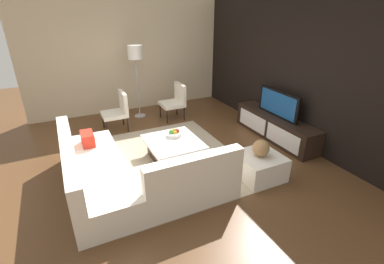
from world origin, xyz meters
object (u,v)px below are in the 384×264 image
coffee_table (173,150)px  accent_chair_far (175,99)px  television (278,104)px  decorative_ball (261,148)px  accent_chair_near (118,109)px  floor_lamp (135,56)px  fruit_bowl (174,133)px  media_console (275,127)px  ottoman (259,166)px  sectional_couch (127,175)px

coffee_table → accent_chair_far: bearing=155.9°
television → decorative_ball: bearing=-50.0°
accent_chair_near → accent_chair_far: same height
floor_lamp → decorative_ball: (3.55, 0.98, -0.97)m
fruit_bowl → coffee_table: bearing=-29.0°
media_console → fruit_bowl: (-0.28, -2.20, 0.18)m
coffee_table → ottoman: bearing=42.3°
floor_lamp → media_console: bearing=41.8°
media_console → ottoman: 1.63m
media_console → floor_lamp: bearing=-138.2°
television → sectional_couch: 3.37m
accent_chair_near → coffee_table: bearing=7.9°
sectional_couch → decorative_ball: size_ratio=8.74×
accent_chair_far → decorative_ball: accent_chair_far is taller
sectional_couch → fruit_bowl: bearing=125.4°
television → floor_lamp: (-2.50, -2.23, 0.73)m
coffee_table → decorative_ball: (1.15, 1.04, 0.34)m
television → accent_chair_far: size_ratio=1.27×
media_console → accent_chair_far: bearing=-143.8°
media_console → television: (0.00, 0.00, 0.52)m
media_console → coffee_table: (-0.10, -2.30, -0.05)m
accent_chair_far → ottoman: bearing=-3.6°
floor_lamp → fruit_bowl: floor_lamp is taller
television → sectional_couch: size_ratio=0.46×
accent_chair_far → decorative_ball: bearing=-3.6°
media_console → decorative_ball: 1.66m
decorative_ball → sectional_couch: bearing=-104.9°
sectional_couch → coffee_table: sectional_couch is taller
fruit_bowl → sectional_couch: bearing=-54.6°
ottoman → fruit_bowl: size_ratio=2.50×
sectional_couch → accent_chair_near: size_ratio=2.75×
television → ottoman: bearing=-50.0°
television → decorative_ball: size_ratio=4.05×
ottoman → accent_chair_far: (-3.03, -0.20, 0.29)m
floor_lamp → decorative_ball: bearing=15.5°
coffee_table → television: bearing=87.5°
floor_lamp → television: bearing=41.8°
fruit_bowl → ottoman: bearing=35.3°
media_console → decorative_ball: decorative_ball is taller
floor_lamp → accent_chair_far: bearing=56.9°
media_console → accent_chair_near: 3.46m
fruit_bowl → television: bearing=82.7°
media_console → coffee_table: size_ratio=2.04×
television → sectional_couch: (0.50, -3.30, -0.48)m
ottoman → television: bearing=130.0°
floor_lamp → decorative_ball: size_ratio=6.45×
fruit_bowl → decorative_ball: decorative_ball is taller
coffee_table → fruit_bowl: (-0.18, 0.10, 0.23)m
fruit_bowl → decorative_ball: bearing=35.3°
television → decorative_ball: television is taller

